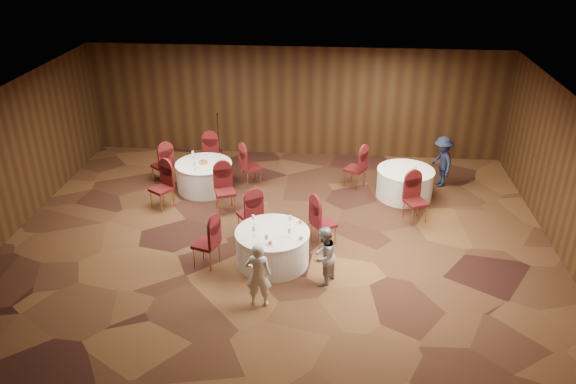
# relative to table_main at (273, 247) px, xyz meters

# --- Properties ---
(ground) EXTENTS (12.00, 12.00, 0.00)m
(ground) POSITION_rel_table_main_xyz_m (0.02, 0.90, -0.38)
(ground) COLOR black
(ground) RESTS_ON ground
(room_shell) EXTENTS (12.00, 12.00, 12.00)m
(room_shell) POSITION_rel_table_main_xyz_m (0.02, 0.90, 1.59)
(room_shell) COLOR silver
(room_shell) RESTS_ON ground
(table_main) EXTENTS (1.52, 1.52, 0.74)m
(table_main) POSITION_rel_table_main_xyz_m (0.00, 0.00, 0.00)
(table_main) COLOR white
(table_main) RESTS_ON ground
(table_left) EXTENTS (1.46, 1.46, 0.74)m
(table_left) POSITION_rel_table_main_xyz_m (-2.15, 3.27, 0.00)
(table_left) COLOR white
(table_left) RESTS_ON ground
(table_right) EXTENTS (1.43, 1.43, 0.74)m
(table_right) POSITION_rel_table_main_xyz_m (3.01, 3.30, 0.00)
(table_right) COLOR white
(table_right) RESTS_ON ground
(chairs_main) EXTENTS (3.05, 1.99, 1.00)m
(chairs_main) POSITION_rel_table_main_xyz_m (-0.32, 0.60, 0.12)
(chairs_main) COLOR #3F0C0F
(chairs_main) RESTS_ON ground
(chairs_left) EXTENTS (3.09, 2.99, 1.00)m
(chairs_left) POSITION_rel_table_main_xyz_m (-2.18, 3.24, 0.12)
(chairs_left) COLOR #3F0C0F
(chairs_left) RESTS_ON ground
(chairs_right) EXTENTS (2.08, 2.47, 1.00)m
(chairs_right) POSITION_rel_table_main_xyz_m (2.45, 2.92, 0.12)
(chairs_right) COLOR #3F0C0F
(chairs_right) RESTS_ON ground
(tabletop_main) EXTENTS (1.14, 1.02, 0.22)m
(tabletop_main) POSITION_rel_table_main_xyz_m (0.15, -0.09, 0.47)
(tabletop_main) COLOR silver
(tabletop_main) RESTS_ON table_main
(tabletop_left) EXTENTS (0.80, 0.76, 0.22)m
(tabletop_left) POSITION_rel_table_main_xyz_m (-2.16, 3.27, 0.45)
(tabletop_left) COLOR silver
(tabletop_left) RESTS_ON table_left
(tabletop_right) EXTENTS (0.08, 0.08, 0.22)m
(tabletop_right) POSITION_rel_table_main_xyz_m (3.20, 3.09, 0.52)
(tabletop_right) COLOR silver
(tabletop_right) RESTS_ON table_right
(mic_stand) EXTENTS (0.24, 0.24, 1.69)m
(mic_stand) POSITION_rel_table_main_xyz_m (-1.98, 4.44, 0.12)
(mic_stand) COLOR black
(mic_stand) RESTS_ON ground
(woman_a) EXTENTS (0.48, 0.32, 1.31)m
(woman_a) POSITION_rel_table_main_xyz_m (-0.10, -1.40, 0.28)
(woman_a) COLOR silver
(woman_a) RESTS_ON ground
(woman_b) EXTENTS (0.68, 0.74, 1.23)m
(woman_b) POSITION_rel_table_main_xyz_m (1.06, -0.61, 0.24)
(woman_b) COLOR #9F9EA3
(woman_b) RESTS_ON ground
(man_c) EXTENTS (0.73, 0.99, 1.37)m
(man_c) POSITION_rel_table_main_xyz_m (4.01, 4.04, 0.31)
(man_c) COLOR black
(man_c) RESTS_ON ground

